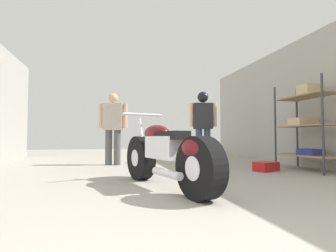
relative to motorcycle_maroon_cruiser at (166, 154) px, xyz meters
The scene contains 7 objects.
ground_plane 1.54m from the motorcycle_maroon_cruiser, 84.89° to the left, with size 18.53×18.53×0.00m, color #9E998E.
garage_partition_right 3.86m from the motorcycle_maroon_cruiser, 23.38° to the left, with size 0.08×8.49×2.78m, color #A3A099.
shelving_unit 3.22m from the motorcycle_maroon_cruiser, 19.20° to the left, with size 0.58×1.27×1.69m.
motorcycle_maroon_cruiser is the anchor object (origin of this frame).
mechanic_in_blue 2.97m from the motorcycle_maroon_cruiser, 101.28° to the left, with size 0.66×0.33×1.63m.
mechanic_with_helmet 3.36m from the motorcycle_maroon_cruiser, 60.96° to the left, with size 0.69×0.33×1.75m.
red_toolbox 2.46m from the motorcycle_maroon_cruiser, 27.75° to the left, with size 0.43×0.28×0.17m, color #B21919.
Camera 1 is at (-0.85, -0.73, 0.63)m, focal length 27.63 mm.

